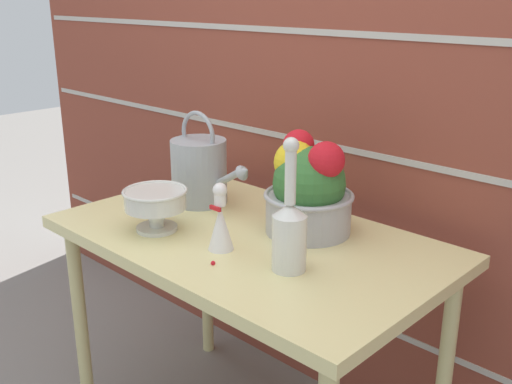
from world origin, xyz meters
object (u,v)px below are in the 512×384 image
Objects in this scene: figurine_vase at (221,223)px; flower_planter at (308,189)px; glass_decanter at (289,230)px; watering_can at (200,170)px; crystal_pedestal_bowl at (156,202)px.

flower_planter is at bearing 71.16° from figurine_vase.
flower_planter is 0.28m from figurine_vase.
glass_decanter is 1.81× the size of figurine_vase.
crystal_pedestal_bowl is at bearing -69.90° from watering_can.
figurine_vase reaches higher than crystal_pedestal_bowl.
flower_planter is 1.53× the size of figurine_vase.
glass_decanter is at bearing 8.44° from figurine_vase.
watering_can is 0.27m from crystal_pedestal_bowl.
watering_can is 1.14× the size of flower_planter.
watering_can is at bearing 161.53° from glass_decanter.
crystal_pedestal_bowl is 0.44m from flower_planter.
glass_decanter is at bearing -18.47° from watering_can.
glass_decanter reaches higher than flower_planter.
figurine_vase is at bearing 8.86° from crystal_pedestal_bowl.
crystal_pedestal_bowl is 0.55× the size of glass_decanter.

